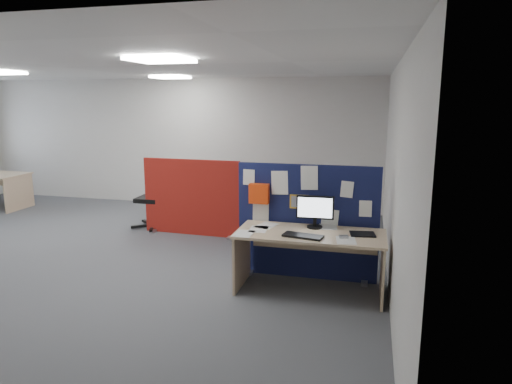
% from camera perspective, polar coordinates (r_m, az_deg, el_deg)
% --- Properties ---
extents(floor, '(9.00, 9.00, 0.00)m').
position_cam_1_polar(floor, '(7.39, -21.67, -7.13)').
color(floor, '#4D4F54').
rests_on(floor, ground).
extents(ceiling, '(9.00, 7.00, 0.02)m').
position_cam_1_polar(ceiling, '(7.06, -23.31, 14.19)').
color(ceiling, white).
rests_on(ceiling, wall_back).
extents(wall_back, '(9.00, 0.02, 2.70)m').
position_cam_1_polar(wall_back, '(10.10, -10.57, 6.11)').
color(wall_back, silver).
rests_on(wall_back, floor).
extents(wall_right, '(0.02, 7.00, 2.70)m').
position_cam_1_polar(wall_right, '(5.71, 16.84, 1.88)').
color(wall_right, silver).
rests_on(wall_right, floor).
extents(ceiling_lights, '(4.10, 4.10, 0.04)m').
position_cam_1_polar(ceiling_lights, '(7.42, -17.98, 14.14)').
color(ceiling_lights, white).
rests_on(ceiling_lights, ceiling).
extents(navy_divider, '(1.78, 0.30, 1.47)m').
position_cam_1_polar(navy_divider, '(5.81, 6.17, -3.67)').
color(navy_divider, '#100F39').
rests_on(navy_divider, floor).
extents(main_desk, '(1.73, 0.77, 0.73)m').
position_cam_1_polar(main_desk, '(5.46, 6.82, -6.68)').
color(main_desk, tan).
rests_on(main_desk, floor).
extents(monitor_main, '(0.45, 0.19, 0.39)m').
position_cam_1_polar(monitor_main, '(5.52, 7.40, -2.26)').
color(monitor_main, black).
rests_on(monitor_main, main_desk).
extents(keyboard, '(0.47, 0.26, 0.02)m').
position_cam_1_polar(keyboard, '(5.19, 5.88, -5.48)').
color(keyboard, black).
rests_on(keyboard, main_desk).
extents(mouse, '(0.11, 0.08, 0.03)m').
position_cam_1_polar(mouse, '(5.22, 10.89, -5.51)').
color(mouse, '#A3A4A8').
rests_on(mouse, main_desk).
extents(paper_tray, '(0.31, 0.26, 0.01)m').
position_cam_1_polar(paper_tray, '(5.39, 13.17, -5.15)').
color(paper_tray, black).
rests_on(paper_tray, main_desk).
extents(red_divider, '(1.72, 0.30, 1.29)m').
position_cam_1_polar(red_divider, '(7.74, -8.06, -0.75)').
color(red_divider, '#A42515').
rests_on(red_divider, floor).
extents(office_chair, '(0.75, 0.78, 1.18)m').
position_cam_1_polar(office_chair, '(8.25, -12.09, 0.12)').
color(office_chair, black).
rests_on(office_chair, floor).
extents(desk_papers, '(1.40, 0.86, 0.00)m').
position_cam_1_polar(desk_papers, '(5.42, 4.02, -4.86)').
color(desk_papers, white).
rests_on(desk_papers, main_desk).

